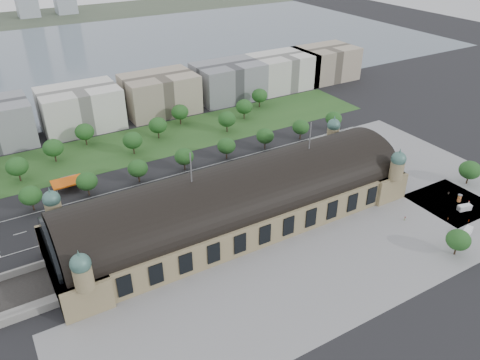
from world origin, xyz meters
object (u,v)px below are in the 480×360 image
parked_car_2 (46,243)px  parked_car_5 (165,213)px  pedestrian_1 (448,219)px  pedestrian_3 (469,221)px  van_south (467,232)px  parked_car_3 (73,235)px  pedestrian_5 (469,202)px  parked_car_1 (93,235)px  pedestrian_2 (448,193)px  bus_east (238,181)px  traffic_car_6 (342,142)px  bus_mid (251,172)px  van_east (464,208)px  parked_car_0 (85,237)px  parked_car_4 (122,226)px  advertising_column (459,198)px  bus_west (197,187)px  petrol_station (69,181)px  traffic_car_4 (235,179)px  traffic_car_3 (152,190)px  traffic_car_5 (291,156)px  parked_car_6 (153,216)px  pedestrian_0 (405,219)px  pedestrian_4 (456,233)px

parked_car_2 → parked_car_5: parked_car_5 is taller
pedestrian_1 → parked_car_2: bearing=120.8°
parked_car_5 → pedestrian_3: bearing=27.6°
parked_car_5 → van_south: size_ratio=0.83×
parked_car_3 → pedestrian_5: 170.48m
parked_car_1 → parked_car_3: 8.09m
van_south → pedestrian_2: size_ratio=4.20×
bus_east → pedestrian_1: 93.77m
parked_car_3 → pedestrian_2: pedestrian_2 is taller
traffic_car_6 → pedestrian_5: size_ratio=3.66×
bus_mid → van_east: (62.99, -73.61, -0.66)m
parked_car_0 → pedestrian_1: (134.86, -64.72, 0.06)m
parked_car_4 → advertising_column: advertising_column is taller
parked_car_4 → pedestrian_2: 146.56m
parked_car_0 → pedestrian_5: bearing=45.5°
parked_car_3 → bus_west: bus_west is taller
traffic_car_6 → bus_east: bearing=-78.7°
van_south → parked_car_2: bearing=132.1°
petrol_station → traffic_car_4: size_ratio=3.38×
traffic_car_3 → pedestrian_3: pedestrian_3 is taller
bus_west → van_east: bearing=-131.6°
traffic_car_5 → traffic_car_6: traffic_car_6 is taller
advertising_column → pedestrian_5: advertising_column is taller
parked_car_3 → pedestrian_3: bearing=41.7°
parked_car_6 → pedestrian_5: bearing=32.2°
van_east → parked_car_5: bearing=165.2°
parked_car_5 → pedestrian_0: 101.75m
traffic_car_5 → parked_car_3: parked_car_3 is taller
parked_car_5 → parked_car_0: bearing=-119.1°
parked_car_4 → van_south: 139.81m
van_south → petrol_station: bearing=117.5°
parked_car_4 → van_south: van_south is taller
parked_car_5 → advertising_column: bearing=34.8°
traffic_car_4 → advertising_column: advertising_column is taller
traffic_car_5 → bus_mid: (-28.13, -5.67, 1.25)m
traffic_car_6 → pedestrian_2: size_ratio=3.47×
petrol_station → pedestrian_4: petrol_station is taller
traffic_car_4 → parked_car_2: 88.84m
bus_mid → pedestrian_5: bus_mid is taller
parked_car_4 → pedestrian_2: size_ratio=2.73×
parked_car_2 → pedestrian_2: bearing=37.0°
traffic_car_3 → traffic_car_5: traffic_car_3 is taller
traffic_car_5 → pedestrian_4: pedestrian_4 is taller
parked_car_4 → parked_car_6: 13.75m
petrol_station → pedestrian_0: 152.25m
traffic_car_4 → pedestrian_3: 104.15m
bus_west → pedestrian_0: bearing=-138.8°
parked_car_4 → bus_mid: bearing=66.4°
pedestrian_4 → parked_car_0: bearing=-97.1°
pedestrian_3 → pedestrian_2: bearing=-131.2°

